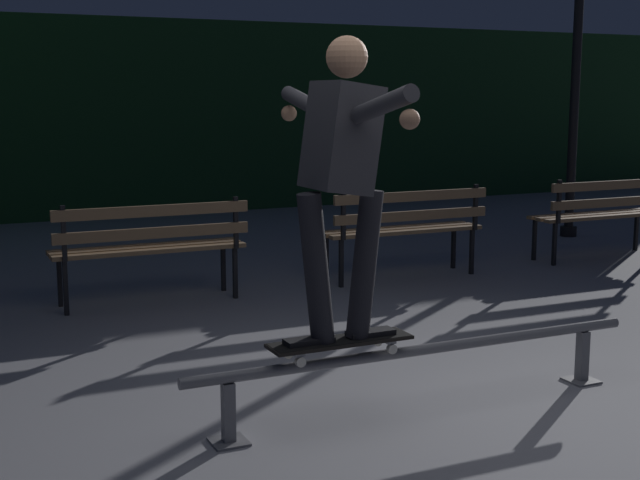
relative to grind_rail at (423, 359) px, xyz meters
name	(u,v)px	position (x,y,z in m)	size (l,w,h in m)	color
ground_plane	(447,424)	(0.00, -0.25, -0.29)	(90.00, 90.00, 0.00)	gray
hedge_backdrop	(98,117)	(0.00, 8.99, 1.10)	(24.00, 1.20, 2.79)	#193D1E
grind_rail	(423,359)	(0.00, 0.00, 0.00)	(2.76, 0.18, 0.37)	slate
skateboard	(340,342)	(-0.51, 0.00, 0.16)	(0.78, 0.21, 0.09)	black
skateboarder	(342,163)	(-0.51, 0.00, 1.09)	(0.62, 1.41, 1.56)	black
park_bench_left_center	(150,241)	(-0.75, 3.05, 0.25)	(1.60, 0.42, 0.88)	black
park_bench_right_center	(405,223)	(1.67, 3.05, 0.25)	(1.60, 0.42, 0.88)	black
park_bench_rightmost	(604,209)	(4.10, 3.05, 0.25)	(1.60, 0.42, 0.88)	black
lamp_post_right	(578,30)	(4.79, 4.40, 2.19)	(0.32, 0.32, 3.90)	black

